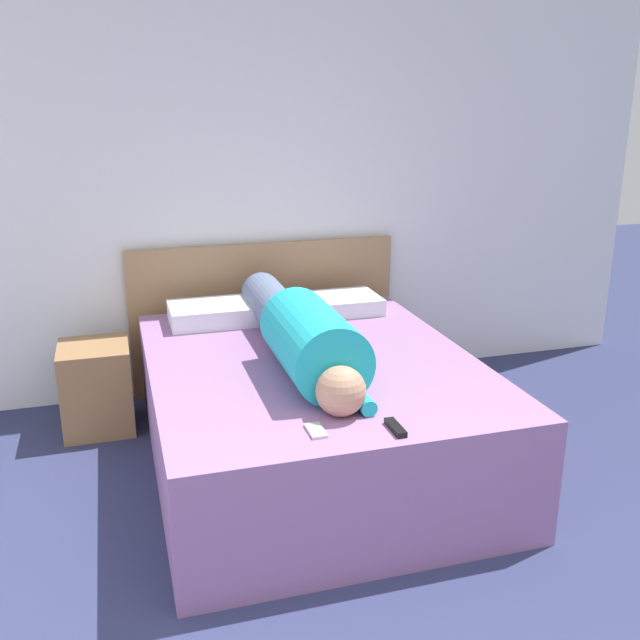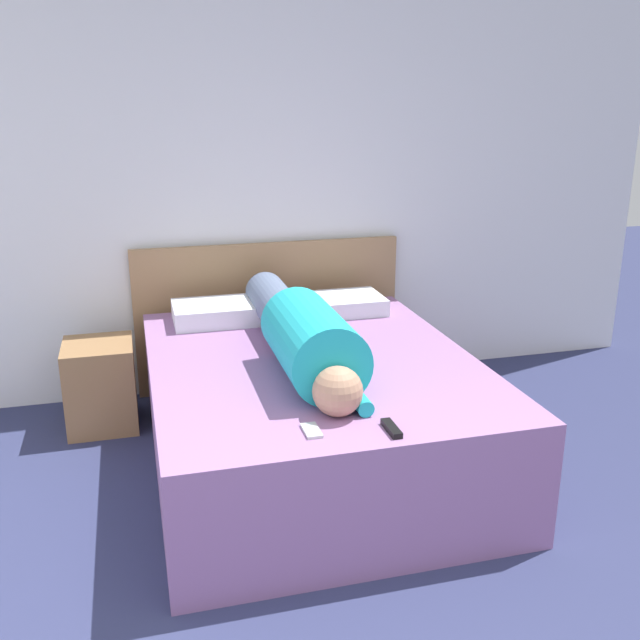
% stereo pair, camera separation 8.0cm
% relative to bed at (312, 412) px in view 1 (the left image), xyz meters
% --- Properties ---
extents(wall_back, '(5.84, 0.06, 2.60)m').
position_rel_bed_xyz_m(wall_back, '(-0.23, 1.19, 1.01)').
color(wall_back, white).
rests_on(wall_back, ground_plane).
extents(bed, '(1.61, 2.01, 0.58)m').
position_rel_bed_xyz_m(bed, '(0.00, 0.00, 0.00)').
color(bed, '#936699').
rests_on(bed, ground_plane).
extents(headboard, '(1.73, 0.04, 0.96)m').
position_rel_bed_xyz_m(headboard, '(0.00, 1.12, 0.19)').
color(headboard, '#A37A51').
rests_on(headboard, ground_plane).
extents(nightstand, '(0.39, 0.41, 0.51)m').
position_rel_bed_xyz_m(nightstand, '(-1.07, 0.75, -0.04)').
color(nightstand, olive).
rests_on(nightstand, ground_plane).
extents(person_lying, '(0.36, 1.70, 0.36)m').
position_rel_bed_xyz_m(person_lying, '(-0.06, -0.04, 0.45)').
color(person_lying, tan).
rests_on(person_lying, bed).
extents(pillow_near_headboard, '(0.49, 0.36, 0.11)m').
position_rel_bed_xyz_m(pillow_near_headboard, '(-0.39, 0.75, 0.35)').
color(pillow_near_headboard, white).
rests_on(pillow_near_headboard, bed).
extents(pillow_second, '(0.47, 0.36, 0.10)m').
position_rel_bed_xyz_m(pillow_second, '(0.39, 0.75, 0.34)').
color(pillow_second, white).
rests_on(pillow_second, bed).
extents(tv_remote, '(0.04, 0.15, 0.02)m').
position_rel_bed_xyz_m(tv_remote, '(0.10, -0.87, 0.30)').
color(tv_remote, black).
rests_on(tv_remote, bed).
extents(cell_phone, '(0.06, 0.13, 0.01)m').
position_rel_bed_xyz_m(cell_phone, '(-0.21, -0.80, 0.30)').
color(cell_phone, '#B2B7BC').
rests_on(cell_phone, bed).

